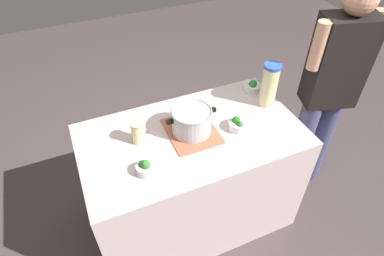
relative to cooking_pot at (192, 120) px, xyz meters
name	(u,v)px	position (x,y,z in m)	size (l,w,h in m)	color
ground_plane	(192,214)	(-0.01, -0.02, -0.96)	(8.00, 8.00, 0.00)	#4D4041
counter_slab	(192,179)	(-0.01, -0.02, -0.52)	(1.37, 0.77, 0.87)	beige
dish_cloth	(192,131)	(0.00, 0.00, -0.09)	(0.29, 0.35, 0.01)	#B06346
cooking_pot	(192,120)	(0.00, 0.00, 0.00)	(0.31, 0.25, 0.16)	#B7B7BC
lemonade_pitcher	(269,85)	(0.57, 0.06, 0.06)	(0.11, 0.11, 0.30)	beige
mason_jar	(138,132)	(-0.32, 0.04, -0.02)	(0.08, 0.08, 0.15)	beige
broccoli_bowl_front	(252,86)	(0.57, 0.23, -0.06)	(0.12, 0.12, 0.08)	silver
broccoli_bowl_center	(146,168)	(-0.35, -0.20, -0.05)	(0.11, 0.11, 0.09)	silver
broccoli_bowl_back	(238,124)	(0.28, -0.09, -0.06)	(0.13, 0.13, 0.09)	silver
person_cook	(328,92)	(1.00, -0.05, -0.04)	(0.50, 0.29, 1.66)	#454772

